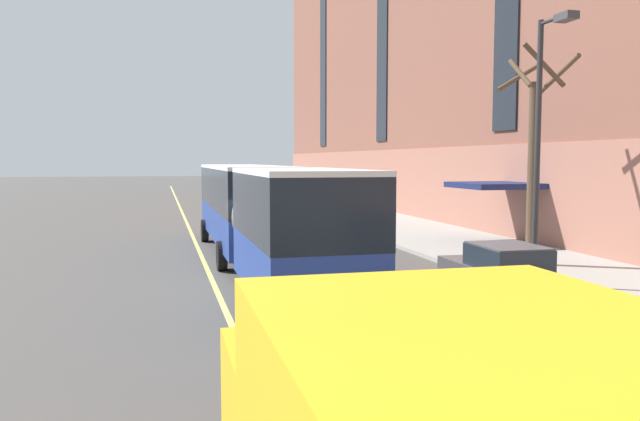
{
  "coord_description": "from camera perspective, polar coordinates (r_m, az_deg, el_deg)",
  "views": [
    {
      "loc": [
        -2.63,
        -17.78,
        3.68
      ],
      "look_at": [
        3.17,
        4.71,
        1.8
      ],
      "focal_mm": 35.0,
      "sensor_mm": 36.0,
      "label": 1
    }
  ],
  "objects": [
    {
      "name": "parked_car_green_2",
      "position": [
        51.62,
        -4.91,
        1.39
      ],
      "size": [
        2.04,
        4.54,
        1.56
      ],
      "color": "#23603D",
      "rests_on": "ground"
    },
    {
      "name": "sidewalk",
      "position": [
        24.56,
        16.61,
        -4.01
      ],
      "size": [
        5.99,
        160.0,
        0.15
      ],
      "primitive_type": "cube",
      "color": "#9E9B93",
      "rests_on": "ground"
    },
    {
      "name": "city_bus",
      "position": [
        21.16,
        -5.71,
        0.12
      ],
      "size": [
        2.84,
        18.97,
        3.47
      ],
      "color": "navy",
      "rests_on": "ground"
    },
    {
      "name": "parked_car_darkgray_0",
      "position": [
        16.6,
        16.46,
        -5.62
      ],
      "size": [
        2.0,
        4.37,
        1.56
      ],
      "color": "#4C4C51",
      "rests_on": "ground"
    },
    {
      "name": "street_tree_mid_block",
      "position": [
        22.17,
        18.94,
        4.89
      ],
      "size": [
        2.07,
        1.96,
        7.29
      ],
      "color": "brown",
      "rests_on": "sidewalk"
    },
    {
      "name": "lane_centerline",
      "position": [
        21.15,
        -10.21,
        -5.45
      ],
      "size": [
        0.16,
        140.0,
        0.01
      ],
      "primitive_type": "cube",
      "color": "#E0D66B",
      "rests_on": "ground"
    },
    {
      "name": "ground_plane",
      "position": [
        18.34,
        -5.96,
        -6.97
      ],
      "size": [
        260.0,
        260.0,
        0.0
      ],
      "primitive_type": "plane",
      "color": "#4C4947"
    },
    {
      "name": "street_lamp",
      "position": [
        18.24,
        19.7,
        7.29
      ],
      "size": [
        0.36,
        1.48,
        7.35
      ],
      "color": "#2D2D30",
      "rests_on": "sidewalk"
    },
    {
      "name": "parked_car_silver_3",
      "position": [
        44.67,
        -3.45,
        0.9
      ],
      "size": [
        1.93,
        4.73,
        1.56
      ],
      "color": "#B7B7BC",
      "rests_on": "ground"
    }
  ]
}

